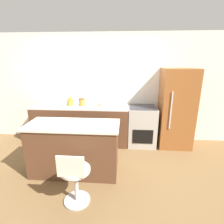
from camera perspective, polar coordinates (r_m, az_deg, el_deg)
ground_plane at (r=4.19m, az=-6.15°, el=-11.72°), size 14.00×14.00×0.00m
wall_back at (r=4.41m, az=-5.14°, el=7.66°), size 8.00×0.06×2.60m
back_counter at (r=4.36m, az=-10.03°, el=-3.96°), size 2.28×0.62×0.94m
kitchen_island at (r=3.26m, az=-12.16°, el=-11.50°), size 1.59×0.66×0.93m
oven_range at (r=4.26m, az=9.69°, el=-4.45°), size 0.65×0.64×0.94m
refrigerator at (r=4.27m, az=20.20°, el=0.98°), size 0.73×0.65×1.81m
stool_chair at (r=2.65m, az=-11.97°, el=-20.57°), size 0.42×0.42×0.84m
kettle at (r=4.31m, az=-13.45°, el=3.28°), size 0.18×0.18×0.20m
mixing_bowl at (r=4.15m, az=-3.11°, el=2.68°), size 0.23×0.23×0.08m
canister_jar at (r=4.23m, az=-9.77°, el=3.31°), size 0.16×0.16×0.17m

